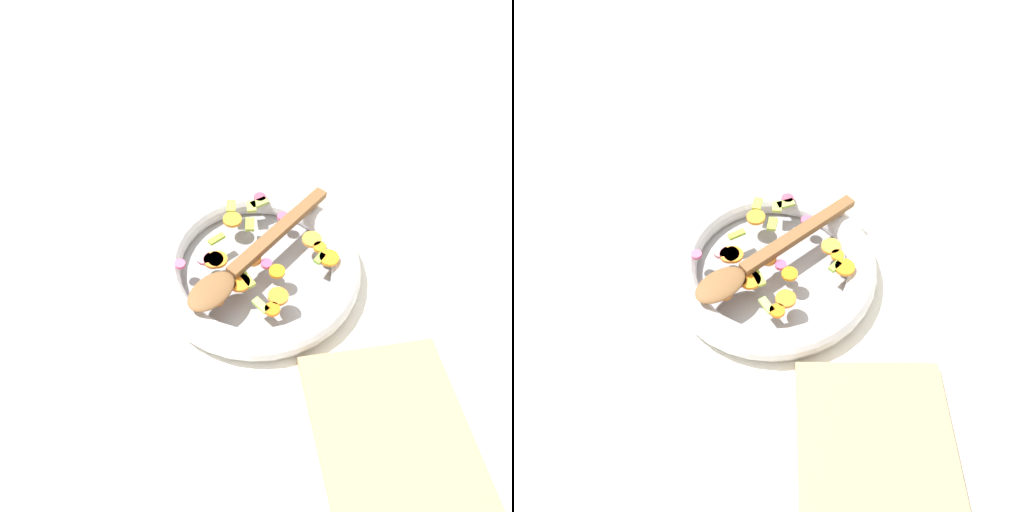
# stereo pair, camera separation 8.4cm
# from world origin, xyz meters

# --- Properties ---
(ground_plane) EXTENTS (4.00, 4.00, 0.00)m
(ground_plane) POSITION_xyz_m (0.00, 0.00, 0.00)
(ground_plane) COLOR silver
(skillet) EXTENTS (0.36, 0.36, 0.05)m
(skillet) POSITION_xyz_m (0.00, 0.00, 0.02)
(skillet) COLOR gray
(skillet) RESTS_ON ground_plane
(chopped_vegetables) EXTENTS (0.28, 0.28, 0.01)m
(chopped_vegetables) POSITION_xyz_m (0.00, 0.00, 0.05)
(chopped_vegetables) COLOR orange
(chopped_vegetables) RESTS_ON skillet
(wooden_spoon) EXTENTS (0.25, 0.28, 0.01)m
(wooden_spoon) POSITION_xyz_m (-0.01, 0.01, 0.06)
(wooden_spoon) COLOR brown
(wooden_spoon) RESTS_ON chopped_vegetables
(cutting_board) EXTENTS (0.31, 0.22, 0.02)m
(cutting_board) POSITION_xyz_m (-0.33, -0.14, 0.01)
(cutting_board) COLOR tan
(cutting_board) RESTS_ON ground_plane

